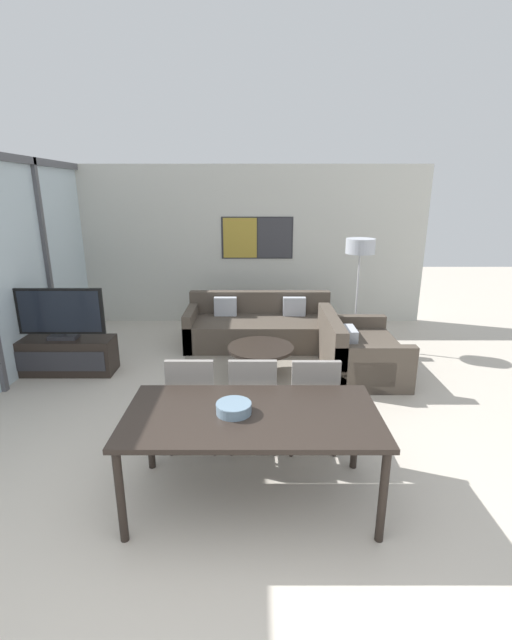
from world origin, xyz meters
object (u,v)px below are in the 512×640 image
coffee_table (259,354)px  sofa_side (354,353)px  dining_table (251,421)px  dining_chair_left (191,398)px  tv_console (64,356)px  dining_chair_centre (251,398)px  floor_lamp (358,252)px  dining_chair_right (312,398)px  television (59,314)px  fruit_bowl (232,407)px  sofa_main (258,327)px

coffee_table → sofa_side: bearing=6.2°
dining_table → dining_chair_left: size_ratio=2.02×
dining_table → tv_console: bearing=135.2°
dining_chair_centre → floor_lamp: size_ratio=0.56×
sofa_side → dining_table: sofa_side is taller
tv_console → floor_lamp: floor_lamp is taller
tv_console → dining_chair_left: bearing=-42.2°
sofa_side → dining_chair_right: size_ratio=1.52×
dining_chair_left → dining_chair_right: bearing=-0.7°
television → dining_chair_right: 3.57m
dining_table → fruit_bowl: size_ratio=7.14×
sofa_main → floor_lamp: floor_lamp is taller
dining_chair_centre → floor_lamp: (1.57, 2.78, 0.96)m
sofa_main → fruit_bowl: (-0.23, -3.66, 0.55)m
dining_chair_left → fruit_bowl: 0.87m
tv_console → coffee_table: tv_console is taller
dining_chair_left → fruit_bowl: bearing=-59.6°
sofa_main → floor_lamp: 1.92m
dining_table → floor_lamp: 3.91m
dining_chair_right → floor_lamp: (1.02, 2.79, 0.96)m
sofa_side → dining_chair_right: dining_chair_right is taller
sofa_main → dining_chair_left: bearing=-102.3°
sofa_main → dining_chair_right: dining_chair_right is taller
fruit_bowl → dining_table: bearing=0.1°
sofa_main → dining_chair_centre: size_ratio=2.43×
tv_console → fruit_bowl: fruit_bowl is taller
television → sofa_side: bearing=0.4°
television → dining_table: 3.54m
dining_chair_centre → fruit_bowl: (-0.14, -0.71, 0.28)m
fruit_bowl → floor_lamp: (1.70, 3.49, 0.67)m
dining_chair_left → sofa_side: bearing=43.4°
floor_lamp → dining_chair_centre: bearing=-119.4°
television → fruit_bowl: television is taller
dining_chair_right → sofa_side: bearing=66.1°
sofa_main → sofa_side: bearing=-42.0°
sofa_side → dining_chair_right: 2.01m
television → floor_lamp: (4.08, 1.00, 0.66)m
dining_table → dining_chair_right: dining_chair_right is taller
dining_chair_left → dining_chair_right: 1.11m
tv_console → television: (-0.00, 0.00, 0.58)m
dining_chair_left → television: bearing=137.7°
dining_chair_left → floor_lamp: 3.62m
coffee_table → dining_chair_right: size_ratio=0.92×
sofa_main → dining_chair_right: 3.01m
dining_chair_centre → dining_chair_right: same height
dining_chair_right → floor_lamp: bearing=70.0°
tv_console → dining_table: 3.57m
sofa_side → dining_chair_left: (-1.91, -1.81, 0.26)m
sofa_main → dining_chair_left: size_ratio=2.43×
sofa_main → fruit_bowl: size_ratio=8.62×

